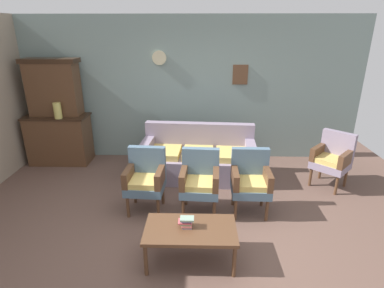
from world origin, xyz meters
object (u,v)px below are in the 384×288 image
(floral_couch, at_px, (198,159))
(book_stack_on_table, at_px, (186,222))
(armchair_by_doorway, at_px, (250,179))
(coffee_table, at_px, (190,232))
(armchair_near_cabinet, at_px, (146,177))
(side_cabinet, at_px, (60,139))
(armchair_row_middle, at_px, (200,179))
(vase_on_cabinet, at_px, (58,111))
(wingback_chair_by_fireplace, at_px, (332,157))

(floral_couch, distance_m, book_stack_on_table, 2.09)
(floral_couch, bearing_deg, book_stack_on_table, -93.30)
(armchair_by_doorway, height_order, book_stack_on_table, armchair_by_doorway)
(armchair_by_doorway, bearing_deg, coffee_table, -128.13)
(floral_couch, distance_m, armchair_by_doorway, 1.31)
(coffee_table, bearing_deg, floral_couch, 87.96)
(floral_couch, distance_m, armchair_near_cabinet, 1.30)
(side_cabinet, height_order, coffee_table, side_cabinet)
(side_cabinet, xyz_separation_m, floral_couch, (2.66, -0.58, -0.14))
(coffee_table, bearing_deg, armchair_row_middle, 84.21)
(armchair_by_doorway, height_order, coffee_table, armchair_by_doorway)
(armchair_near_cabinet, bearing_deg, book_stack_on_table, -59.08)
(armchair_row_middle, bearing_deg, vase_on_cabinet, 149.58)
(armchair_near_cabinet, height_order, wingback_chair_by_fireplace, same)
(armchair_row_middle, bearing_deg, floral_couch, 91.40)
(floral_couch, bearing_deg, wingback_chair_by_fireplace, -7.23)
(armchair_by_doorway, bearing_deg, book_stack_on_table, -130.20)
(side_cabinet, bearing_deg, coffee_table, -46.00)
(book_stack_on_table, bearing_deg, floral_couch, 86.70)
(armchair_near_cabinet, bearing_deg, wingback_chair_by_fireplace, 15.01)
(side_cabinet, distance_m, armchair_row_middle, 3.17)
(floral_couch, height_order, armchair_by_doorway, same)
(side_cabinet, xyz_separation_m, wingback_chair_by_fireplace, (4.83, -0.85, 0.03))
(armchair_by_doorway, distance_m, wingback_chair_by_fireplace, 1.65)
(armchair_near_cabinet, distance_m, wingback_chair_by_fireplace, 3.01)
(side_cabinet, bearing_deg, vase_on_cabinet, -53.70)
(armchair_by_doorway, bearing_deg, armchair_near_cabinet, 179.12)
(vase_on_cabinet, relative_size, coffee_table, 0.29)
(floral_couch, bearing_deg, armchair_by_doorway, -56.00)
(vase_on_cabinet, distance_m, armchair_row_middle, 3.02)
(vase_on_cabinet, distance_m, floral_couch, 2.67)
(wingback_chair_by_fireplace, distance_m, coffee_table, 2.90)
(armchair_row_middle, height_order, book_stack_on_table, armchair_row_middle)
(floral_couch, bearing_deg, armchair_row_middle, -88.60)
(book_stack_on_table, bearing_deg, armchair_near_cabinet, 120.92)
(armchair_row_middle, bearing_deg, armchair_near_cabinet, 176.84)
(armchair_near_cabinet, xyz_separation_m, armchair_by_doorway, (1.46, -0.02, 0.00))
(coffee_table, bearing_deg, wingback_chair_by_fireplace, 39.04)
(vase_on_cabinet, relative_size, armchair_by_doorway, 0.32)
(side_cabinet, xyz_separation_m, vase_on_cabinet, (0.13, -0.17, 0.61))
(vase_on_cabinet, bearing_deg, floral_couch, -9.12)
(side_cabinet, height_order, floral_couch, side_cabinet)
(armchair_near_cabinet, distance_m, book_stack_on_table, 1.19)
(vase_on_cabinet, height_order, armchair_near_cabinet, vase_on_cabinet)
(armchair_row_middle, relative_size, book_stack_on_table, 5.25)
(armchair_near_cabinet, xyz_separation_m, wingback_chair_by_fireplace, (2.91, 0.78, 0.00))
(side_cabinet, relative_size, armchair_row_middle, 1.28)
(floral_couch, height_order, coffee_table, floral_couch)
(vase_on_cabinet, height_order, armchair_row_middle, vase_on_cabinet)
(wingback_chair_by_fireplace, height_order, coffee_table, wingback_chair_by_fireplace)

